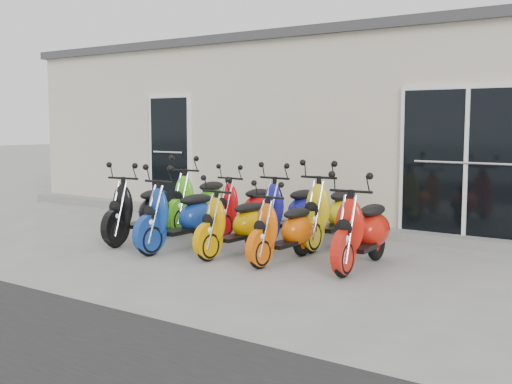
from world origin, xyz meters
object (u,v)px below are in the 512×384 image
scooter_back_red (245,199)px  scooter_back_yellow (332,203)px  scooter_front_blue (179,206)px  scooter_back_blue (289,201)px  scooter_front_red (362,219)px  scooter_front_orange_b (283,221)px  scooter_front_orange_a (233,215)px  scooter_front_black (140,201)px  scooter_back_green (199,192)px

scooter_back_red → scooter_back_yellow: bearing=-0.5°
scooter_front_blue → scooter_back_blue: (0.88, 1.48, -0.01)m
scooter_front_blue → scooter_front_red: 2.63m
scooter_back_red → scooter_back_blue: (0.87, -0.04, 0.03)m
scooter_front_orange_b → scooter_back_red: bearing=141.6°
scooter_front_blue → scooter_front_orange_b: size_ratio=1.14×
scooter_front_orange_b → scooter_back_yellow: bearing=91.8°
scooter_front_red → scooter_back_blue: scooter_front_red is taller
scooter_front_orange_a → scooter_front_orange_b: 0.78m
scooter_front_red → scooter_front_orange_a: bearing=-175.7°
scooter_front_black → scooter_front_blue: scooter_front_blue is taller
scooter_front_orange_b → scooter_back_green: scooter_back_green is taller
scooter_front_orange_b → scooter_front_red: scooter_front_red is taller
scooter_front_red → scooter_back_blue: bearing=143.7°
scooter_front_orange_b → scooter_back_yellow: (-0.01, 1.26, 0.10)m
scooter_front_black → scooter_front_orange_a: 1.74m
scooter_back_green → scooter_front_red: bearing=-21.7°
scooter_front_orange_a → scooter_back_yellow: 1.50m
scooter_front_blue → scooter_front_orange_a: 0.86m
scooter_front_black → scooter_back_green: (0.02, 1.32, 0.02)m
scooter_front_orange_b → scooter_back_blue: (-0.75, 1.31, 0.07)m
scooter_front_orange_b → scooter_back_green: 2.81m
scooter_front_orange_b → scooter_back_blue: 1.51m
scooter_front_black → scooter_front_orange_b: 2.52m
scooter_front_orange_b → scooter_back_red: 2.11m
scooter_front_orange_a → scooter_back_green: size_ratio=0.87×
scooter_front_blue → scooter_back_green: bearing=122.6°
scooter_front_black → scooter_back_yellow: size_ratio=0.96×
scooter_front_red → scooter_front_orange_b: bearing=-169.8°
scooter_front_black → scooter_front_red: size_ratio=1.00×
scooter_front_red → scooter_front_black: bearing=-179.8°
scooter_front_orange_a → scooter_front_orange_b: bearing=4.3°
scooter_front_blue → scooter_back_red: scooter_front_blue is taller
scooter_front_black → scooter_front_orange_b: size_ratio=1.13×
scooter_back_green → scooter_front_black: bearing=-96.5°
scooter_front_blue → scooter_front_black: bearing=174.0°
scooter_front_black → scooter_front_blue: size_ratio=1.00×
scooter_front_blue → scooter_front_orange_a: size_ratio=1.11×
scooter_front_red → scooter_back_yellow: (-0.98, 1.00, 0.03)m
scooter_front_black → scooter_front_orange_a: scooter_front_black is taller
scooter_front_orange_a → scooter_back_green: scooter_back_green is taller
scooter_front_orange_b → scooter_back_blue: size_ratio=0.89×
scooter_front_orange_b → scooter_front_red: size_ratio=0.88×
scooter_front_blue → scooter_front_red: scooter_front_blue is taller
scooter_front_orange_b → scooter_back_yellow: scooter_back_yellow is taller
scooter_front_orange_b → scooter_front_orange_a: bearing=-176.7°
scooter_front_blue → scooter_front_orange_b: 1.64m
scooter_front_black → scooter_front_orange_b: bearing=-7.2°
scooter_front_black → scooter_back_red: 1.67m
scooter_front_orange_a → scooter_back_blue: bearing=91.1°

